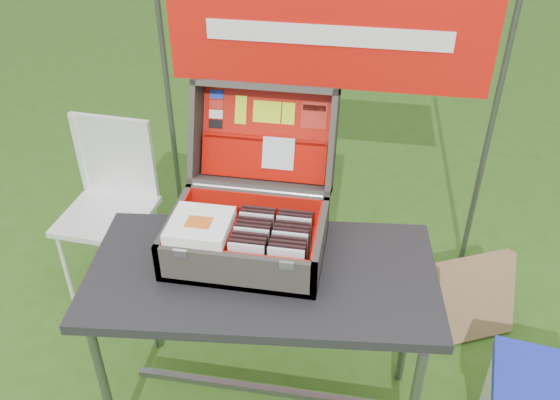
% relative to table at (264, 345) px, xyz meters
% --- Properties ---
extents(ground, '(80.00, 80.00, 0.00)m').
position_rel_table_xyz_m(ground, '(0.10, 0.10, -0.40)').
color(ground, '#2C5215').
rests_on(ground, ground).
extents(table, '(1.35, 0.78, 0.81)m').
position_rel_table_xyz_m(table, '(0.00, 0.00, 0.00)').
color(table, black).
rests_on(table, ground).
extents(table_top, '(1.35, 0.78, 0.04)m').
position_rel_table_xyz_m(table_top, '(0.00, 0.00, 0.38)').
color(table_top, black).
rests_on(table_top, ground).
extents(table_leg_fl, '(0.04, 0.04, 0.77)m').
position_rel_table_xyz_m(table_leg_fl, '(-0.59, -0.26, -0.02)').
color(table_leg_fl, '#59595B').
rests_on(table_leg_fl, ground).
extents(table_leg_bl, '(0.04, 0.04, 0.77)m').
position_rel_table_xyz_m(table_leg_bl, '(-0.59, 0.26, -0.02)').
color(table_leg_bl, '#59595B').
rests_on(table_leg_bl, ground).
extents(table_leg_br, '(0.04, 0.04, 0.77)m').
position_rel_table_xyz_m(table_leg_br, '(0.59, 0.26, -0.02)').
color(table_leg_br, '#59595B').
rests_on(table_leg_br, ground).
extents(table_brace, '(1.14, 0.03, 0.03)m').
position_rel_table_xyz_m(table_brace, '(0.00, 0.00, -0.28)').
color(table_brace, '#59595B').
rests_on(table_brace, ground).
extents(suitcase, '(0.58, 0.57, 0.51)m').
position_rel_table_xyz_m(suitcase, '(-0.08, 0.14, 0.66)').
color(suitcase, '#4A443C').
rests_on(suitcase, table).
extents(suitcase_base_bottom, '(0.58, 0.41, 0.02)m').
position_rel_table_xyz_m(suitcase_base_bottom, '(-0.08, 0.08, 0.42)').
color(suitcase_base_bottom, '#4A443C').
rests_on(suitcase_base_bottom, table_top).
extents(suitcase_base_wall_front, '(0.58, 0.02, 0.16)m').
position_rel_table_xyz_m(suitcase_base_wall_front, '(-0.08, -0.11, 0.48)').
color(suitcase_base_wall_front, '#4A443C').
rests_on(suitcase_base_wall_front, table_top).
extents(suitcase_base_wall_back, '(0.58, 0.02, 0.16)m').
position_rel_table_xyz_m(suitcase_base_wall_back, '(-0.08, 0.28, 0.48)').
color(suitcase_base_wall_back, '#4A443C').
rests_on(suitcase_base_wall_back, table_top).
extents(suitcase_base_wall_left, '(0.02, 0.41, 0.16)m').
position_rel_table_xyz_m(suitcase_base_wall_left, '(-0.35, 0.08, 0.48)').
color(suitcase_base_wall_left, '#4A443C').
rests_on(suitcase_base_wall_left, table_top).
extents(suitcase_base_wall_right, '(0.02, 0.41, 0.16)m').
position_rel_table_xyz_m(suitcase_base_wall_right, '(0.20, 0.08, 0.48)').
color(suitcase_base_wall_right, '#4A443C').
rests_on(suitcase_base_wall_right, table_top).
extents(suitcase_liner_floor, '(0.54, 0.37, 0.01)m').
position_rel_table_xyz_m(suitcase_liner_floor, '(-0.08, 0.08, 0.43)').
color(suitcase_liner_floor, red).
rests_on(suitcase_liner_floor, suitcase_base_bottom).
extents(suitcase_latch_left, '(0.05, 0.01, 0.03)m').
position_rel_table_xyz_m(suitcase_latch_left, '(-0.26, -0.12, 0.55)').
color(suitcase_latch_left, silver).
rests_on(suitcase_latch_left, suitcase_base_wall_front).
extents(suitcase_latch_right, '(0.05, 0.01, 0.03)m').
position_rel_table_xyz_m(suitcase_latch_right, '(0.11, -0.12, 0.55)').
color(suitcase_latch_right, silver).
rests_on(suitcase_latch_right, suitcase_base_wall_front).
extents(suitcase_hinge, '(0.52, 0.02, 0.02)m').
position_rel_table_xyz_m(suitcase_hinge, '(-0.08, 0.29, 0.56)').
color(suitcase_hinge, silver).
rests_on(suitcase_hinge, suitcase_base_wall_back).
extents(suitcase_lid_back, '(0.58, 0.18, 0.39)m').
position_rel_table_xyz_m(suitcase_lid_back, '(-0.08, 0.50, 0.70)').
color(suitcase_lid_back, '#4A443C').
rests_on(suitcase_lid_back, suitcase_base_wall_back).
extents(suitcase_lid_rim_far, '(0.58, 0.15, 0.08)m').
position_rel_table_xyz_m(suitcase_lid_rim_far, '(-0.08, 0.51, 0.90)').
color(suitcase_lid_rim_far, '#4A443C').
rests_on(suitcase_lid_rim_far, suitcase_lid_back).
extents(suitcase_lid_rim_near, '(0.58, 0.15, 0.08)m').
position_rel_table_xyz_m(suitcase_lid_rim_near, '(-0.08, 0.37, 0.54)').
color(suitcase_lid_rim_near, '#4A443C').
rests_on(suitcase_lid_rim_near, suitcase_lid_back).
extents(suitcase_lid_rim_left, '(0.02, 0.30, 0.44)m').
position_rel_table_xyz_m(suitcase_lid_rim_left, '(-0.35, 0.44, 0.72)').
color(suitcase_lid_rim_left, '#4A443C').
rests_on(suitcase_lid_rim_left, suitcase_lid_back).
extents(suitcase_lid_rim_right, '(0.02, 0.30, 0.44)m').
position_rel_table_xyz_m(suitcase_lid_rim_right, '(0.20, 0.44, 0.72)').
color(suitcase_lid_rim_right, '#4A443C').
rests_on(suitcase_lid_rim_right, suitcase_lid_back).
extents(suitcase_lid_liner, '(0.53, 0.14, 0.34)m').
position_rel_table_xyz_m(suitcase_lid_liner, '(-0.08, 0.49, 0.70)').
color(suitcase_lid_liner, red).
rests_on(suitcase_lid_liner, suitcase_lid_back).
extents(suitcase_liner_wall_front, '(0.54, 0.01, 0.13)m').
position_rel_table_xyz_m(suitcase_liner_wall_front, '(-0.08, -0.10, 0.49)').
color(suitcase_liner_wall_front, red).
rests_on(suitcase_liner_wall_front, suitcase_base_bottom).
extents(suitcase_liner_wall_back, '(0.54, 0.01, 0.13)m').
position_rel_table_xyz_m(suitcase_liner_wall_back, '(-0.08, 0.27, 0.49)').
color(suitcase_liner_wall_back, red).
rests_on(suitcase_liner_wall_back, suitcase_base_bottom).
extents(suitcase_liner_wall_left, '(0.01, 0.37, 0.13)m').
position_rel_table_xyz_m(suitcase_liner_wall_left, '(-0.34, 0.08, 0.49)').
color(suitcase_liner_wall_left, red).
rests_on(suitcase_liner_wall_left, suitcase_base_bottom).
extents(suitcase_liner_wall_right, '(0.01, 0.37, 0.13)m').
position_rel_table_xyz_m(suitcase_liner_wall_right, '(0.19, 0.08, 0.49)').
color(suitcase_liner_wall_right, red).
rests_on(suitcase_liner_wall_right, suitcase_base_bottom).
extents(suitcase_lid_pocket, '(0.52, 0.09, 0.17)m').
position_rel_table_xyz_m(suitcase_lid_pocket, '(-0.08, 0.44, 0.62)').
color(suitcase_lid_pocket, '#A10700').
rests_on(suitcase_lid_pocket, suitcase_lid_liner).
extents(suitcase_pocket_edge, '(0.51, 0.03, 0.03)m').
position_rel_table_xyz_m(suitcase_pocket_edge, '(-0.08, 0.46, 0.70)').
color(suitcase_pocket_edge, '#A10700').
rests_on(suitcase_pocket_edge, suitcase_lid_pocket).
extents(suitcase_pocket_cd, '(0.13, 0.06, 0.12)m').
position_rel_table_xyz_m(suitcase_pocket_cd, '(-0.01, 0.43, 0.66)').
color(suitcase_pocket_cd, silver).
rests_on(suitcase_pocket_cd, suitcase_lid_pocket).
extents(lid_sticker_cc_a, '(0.06, 0.02, 0.03)m').
position_rel_table_xyz_m(lid_sticker_cc_a, '(-0.29, 0.54, 0.84)').
color(lid_sticker_cc_a, '#1933B2').
rests_on(lid_sticker_cc_a, suitcase_lid_liner).
extents(lid_sticker_cc_b, '(0.06, 0.02, 0.03)m').
position_rel_table_xyz_m(lid_sticker_cc_b, '(-0.29, 0.52, 0.81)').
color(lid_sticker_cc_b, red).
rests_on(lid_sticker_cc_b, suitcase_lid_liner).
extents(lid_sticker_cc_c, '(0.06, 0.02, 0.03)m').
position_rel_table_xyz_m(lid_sticker_cc_c, '(-0.29, 0.51, 0.77)').
color(lid_sticker_cc_c, white).
rests_on(lid_sticker_cc_c, suitcase_lid_liner).
extents(lid_sticker_cc_d, '(0.06, 0.02, 0.03)m').
position_rel_table_xyz_m(lid_sticker_cc_d, '(-0.29, 0.49, 0.73)').
color(lid_sticker_cc_d, black).
rests_on(lid_sticker_cc_d, suitcase_lid_liner).
extents(lid_card_neon_tall, '(0.05, 0.05, 0.11)m').
position_rel_table_xyz_m(lid_card_neon_tall, '(-0.18, 0.52, 0.79)').
color(lid_card_neon_tall, '#C3E716').
rests_on(lid_card_neon_tall, suitcase_lid_liner).
extents(lid_card_neon_main, '(0.11, 0.04, 0.08)m').
position_rel_table_xyz_m(lid_card_neon_main, '(-0.08, 0.52, 0.79)').
color(lid_card_neon_main, '#C3E716').
rests_on(lid_card_neon_main, suitcase_lid_liner).
extents(lid_card_neon_small, '(0.05, 0.04, 0.08)m').
position_rel_table_xyz_m(lid_card_neon_small, '(0.01, 0.52, 0.79)').
color(lid_card_neon_small, '#C3E716').
rests_on(lid_card_neon_small, suitcase_lid_liner).
extents(lid_sticker_band, '(0.10, 0.04, 0.10)m').
position_rel_table_xyz_m(lid_sticker_band, '(0.12, 0.52, 0.79)').
color(lid_sticker_band, red).
rests_on(lid_sticker_band, suitcase_lid_liner).
extents(lid_sticker_band_bar, '(0.09, 0.01, 0.02)m').
position_rel_table_xyz_m(lid_sticker_band_bar, '(0.12, 0.53, 0.82)').
color(lid_sticker_band_bar, black).
rests_on(lid_sticker_band_bar, suitcase_lid_liner).
extents(cd_left_0, '(0.13, 0.01, 0.15)m').
position_rel_table_xyz_m(cd_left_0, '(-0.04, -0.08, 0.51)').
color(cd_left_0, silver).
rests_on(cd_left_0, suitcase_liner_floor).
extents(cd_left_1, '(0.13, 0.01, 0.15)m').
position_rel_table_xyz_m(cd_left_1, '(-0.04, -0.05, 0.51)').
color(cd_left_1, black).
rests_on(cd_left_1, suitcase_liner_floor).
extents(cd_left_2, '(0.13, 0.01, 0.15)m').
position_rel_table_xyz_m(cd_left_2, '(-0.04, -0.03, 0.51)').
color(cd_left_2, black).
rests_on(cd_left_2, suitcase_liner_floor).
extents(cd_left_3, '(0.13, 0.01, 0.15)m').
position_rel_table_xyz_m(cd_left_3, '(-0.04, -0.01, 0.51)').
color(cd_left_3, black).
rests_on(cd_left_3, suitcase_liner_floor).
extents(cd_left_4, '(0.13, 0.01, 0.15)m').
position_rel_table_xyz_m(cd_left_4, '(-0.04, 0.02, 0.51)').
color(cd_left_4, silver).
rests_on(cd_left_4, suitcase_liner_floor).
extents(cd_left_5, '(0.13, 0.01, 0.15)m').
position_rel_table_xyz_m(cd_left_5, '(-0.04, 0.04, 0.51)').
color(cd_left_5, black).
rests_on(cd_left_5, suitcase_liner_floor).
extents(cd_left_6, '(0.13, 0.01, 0.15)m').
position_rel_table_xyz_m(cd_left_6, '(-0.04, 0.06, 0.51)').
color(cd_left_6, black).
rests_on(cd_left_6, suitcase_liner_floor).
extents(cd_left_7, '(0.13, 0.01, 0.15)m').
position_rel_table_xyz_m(cd_left_7, '(-0.04, 0.08, 0.51)').
color(cd_left_7, black).
rests_on(cd_left_7, suitcase_liner_floor).
extents(cd_left_8, '(0.13, 0.01, 0.15)m').
position_rel_table_xyz_m(cd_left_8, '(-0.04, 0.11, 0.51)').
color(cd_left_8, silver).
rests_on(cd_left_8, suitcase_liner_floor).
extents(cd_left_9, '(0.13, 0.01, 0.15)m').
position_rel_table_xyz_m(cd_left_9, '(-0.04, 0.13, 0.51)').
color(cd_left_9, black).
rests_on(cd_left_9, suitcase_liner_floor).
extents(cd_left_10, '(0.13, 0.01, 0.15)m').
position_rel_table_xyz_m(cd_left_10, '(-0.04, 0.15, 0.51)').
color(cd_left_10, black).
rests_on(cd_left_10, suitcase_liner_floor).
extents(cd_right_0, '(0.13, 0.01, 0.15)m').
position_rel_table_xyz_m(cd_right_0, '(0.10, -0.08, 0.51)').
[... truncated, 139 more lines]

